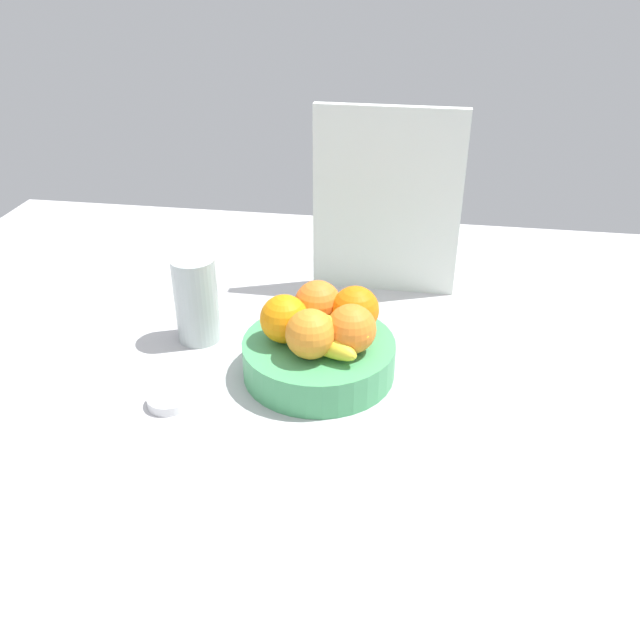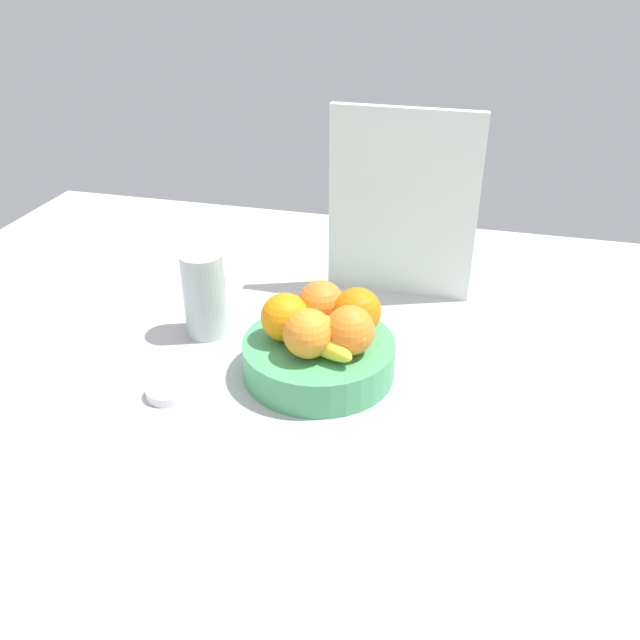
{
  "view_description": "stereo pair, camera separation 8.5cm",
  "coord_description": "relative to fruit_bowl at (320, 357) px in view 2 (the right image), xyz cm",
  "views": [
    {
      "loc": [
        14.23,
        -88.44,
        62.43
      ],
      "look_at": [
        0.21,
        0.96,
        9.98
      ],
      "focal_mm": 37.67,
      "sensor_mm": 36.0,
      "label": 1
    },
    {
      "loc": [
        22.59,
        -86.72,
        62.43
      ],
      "look_at": [
        0.21,
        0.96,
        9.98
      ],
      "focal_mm": 37.67,
      "sensor_mm": 36.0,
      "label": 2
    }
  ],
  "objects": [
    {
      "name": "thermos_tumbler",
      "position": [
        -22.69,
        7.5,
        4.69
      ],
      "size": [
        7.52,
        7.52,
        15.37
      ],
      "primitive_type": "cylinder",
      "color": "#B3BFBD",
      "rests_on": "ground_plane"
    },
    {
      "name": "jar_lid",
      "position": [
        -21.41,
        -11.85,
        -2.23
      ],
      "size": [
        6.57,
        6.57,
        1.52
      ],
      "primitive_type": "cylinder",
      "color": "silver",
      "rests_on": "ground_plane"
    },
    {
      "name": "orange_back_left",
      "position": [
        5.12,
        -1.73,
        6.87
      ],
      "size": [
        7.75,
        7.75,
        7.75
      ],
      "primitive_type": "sphere",
      "color": "orange",
      "rests_on": "fruit_bowl"
    },
    {
      "name": "ground_plane",
      "position": [
        -0.21,
        -0.96,
        -4.49
      ],
      "size": [
        180.0,
        140.0,
        3.0
      ],
      "primitive_type": "cube",
      "color": "#B8B7BA"
    },
    {
      "name": "fruit_bowl",
      "position": [
        0.0,
        0.0,
        0.0
      ],
      "size": [
        24.54,
        24.54,
        5.98
      ],
      "primitive_type": "cylinder",
      "color": "#49A366",
      "rests_on": "ground_plane"
    },
    {
      "name": "orange_center",
      "position": [
        -0.79,
        -4.17,
        6.87
      ],
      "size": [
        7.75,
        7.75,
        7.75
      ],
      "primitive_type": "sphere",
      "color": "orange",
      "rests_on": "fruit_bowl"
    },
    {
      "name": "cutting_board",
      "position": [
        7.75,
        31.99,
        15.01
      ],
      "size": [
        28.02,
        2.21,
        36.0
      ],
      "primitive_type": "cube",
      "rotation": [
        0.0,
        0.0,
        -0.01
      ],
      "color": "silver",
      "rests_on": "ground_plane"
    },
    {
      "name": "orange_back_right",
      "position": [
        5.05,
        4.35,
        6.87
      ],
      "size": [
        7.75,
        7.75,
        7.75
      ],
      "primitive_type": "sphere",
      "color": "orange",
      "rests_on": "fruit_bowl"
    },
    {
      "name": "orange_front_right",
      "position": [
        -5.62,
        -0.31,
        6.87
      ],
      "size": [
        7.75,
        7.75,
        7.75
      ],
      "primitive_type": "sphere",
      "color": "orange",
      "rests_on": "fruit_bowl"
    },
    {
      "name": "banana_bunch",
      "position": [
        -0.32,
        -2.18,
        6.09
      ],
      "size": [
        17.83,
        12.41,
        6.2
      ],
      "color": "yellow",
      "rests_on": "fruit_bowl"
    },
    {
      "name": "orange_front_left",
      "position": [
        -1.22,
        5.39,
        6.87
      ],
      "size": [
        7.75,
        7.75,
        7.75
      ],
      "primitive_type": "sphere",
      "color": "orange",
      "rests_on": "fruit_bowl"
    }
  ]
}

